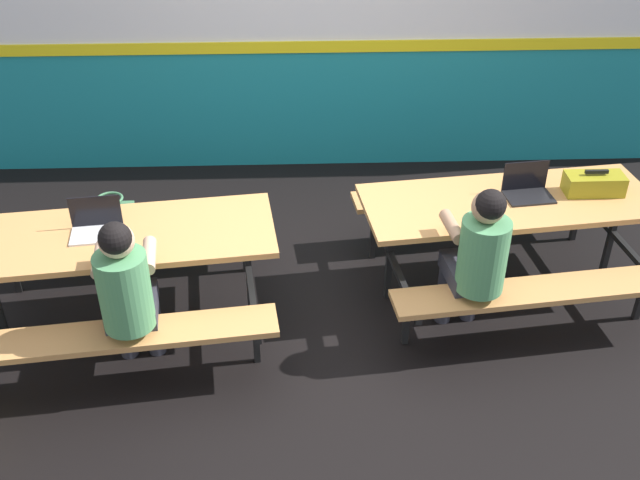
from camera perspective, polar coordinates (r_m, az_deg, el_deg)
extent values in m
cube|color=black|center=(5.28, 0.04, -5.71)|extent=(10.00, 10.00, 0.02)
cube|color=teal|center=(7.00, -0.69, 10.07)|extent=(8.00, 0.12, 1.10)
cube|color=yellow|center=(6.72, -0.71, 14.55)|extent=(8.00, 0.03, 0.10)
cube|color=tan|center=(4.93, -15.33, 0.25)|extent=(2.09, 0.98, 0.04)
cube|color=tan|center=(4.59, -15.34, -7.08)|extent=(1.93, 0.50, 0.04)
cube|color=tan|center=(5.62, -14.46, 1.27)|extent=(1.93, 0.50, 0.04)
cube|color=black|center=(5.79, -22.35, -2.01)|extent=(0.04, 0.04, 0.41)
cube|color=black|center=(5.10, -5.47, -2.43)|extent=(0.04, 0.04, 0.70)
cube|color=black|center=(5.07, -5.50, -2.06)|extent=(0.22, 1.54, 0.04)
cube|color=black|center=(4.79, -4.91, -7.36)|extent=(0.04, 0.04, 0.41)
cube|color=black|center=(5.60, -5.79, -0.63)|extent=(0.04, 0.04, 0.41)
cube|color=tan|center=(5.29, 14.28, 2.84)|extent=(2.09, 0.98, 0.04)
cube|color=tan|center=(4.97, 16.43, -3.75)|extent=(1.93, 0.50, 0.04)
cube|color=tan|center=(5.94, 11.73, 3.52)|extent=(1.93, 0.50, 0.04)
cube|color=black|center=(5.24, 5.32, -1.29)|extent=(0.04, 0.04, 0.70)
cube|color=black|center=(5.22, 5.34, -0.93)|extent=(0.22, 1.54, 0.04)
cube|color=black|center=(4.94, 6.60, -5.99)|extent=(0.04, 0.04, 0.41)
cube|color=black|center=(5.73, 4.07, 0.37)|extent=(0.04, 0.04, 0.41)
cube|color=black|center=(5.83, 21.33, 0.24)|extent=(0.04, 0.04, 0.70)
cube|color=black|center=(5.81, 21.41, 0.57)|extent=(0.22, 1.54, 0.04)
cube|color=black|center=(6.28, 19.00, 1.63)|extent=(0.04, 0.04, 0.41)
cylinder|color=#2D2D38|center=(4.96, -14.65, -6.48)|extent=(0.11, 0.11, 0.45)
cylinder|color=#2D2D38|center=(4.94, -12.57, -6.33)|extent=(0.11, 0.11, 0.45)
cube|color=#2D2D38|center=(4.66, -14.15, -4.89)|extent=(0.34, 0.41, 0.12)
cylinder|color=#4C8C59|center=(4.38, -14.69, -3.79)|extent=(0.30, 0.30, 0.48)
cylinder|color=tan|center=(4.51, -16.47, -1.44)|extent=(0.11, 0.31, 0.08)
cylinder|color=tan|center=(4.47, -12.93, -1.14)|extent=(0.11, 0.31, 0.08)
sphere|color=tan|center=(4.21, -15.30, -0.05)|extent=(0.20, 0.20, 0.20)
sphere|color=black|center=(4.17, -15.39, 0.13)|extent=(0.18, 0.18, 0.18)
cylinder|color=#2D2D38|center=(5.15, 9.52, -4.06)|extent=(0.11, 0.11, 0.45)
cylinder|color=#2D2D38|center=(5.21, 11.41, -3.84)|extent=(0.11, 0.11, 0.45)
cube|color=#2D2D38|center=(4.90, 11.34, -2.36)|extent=(0.34, 0.41, 0.12)
cylinder|color=#4C8C59|center=(4.63, 12.33, -1.16)|extent=(0.30, 0.30, 0.48)
cylinder|color=#A57A5B|center=(4.69, 10.06, 1.01)|extent=(0.11, 0.31, 0.08)
cylinder|color=#A57A5B|center=(4.78, 13.25, 1.28)|extent=(0.11, 0.31, 0.08)
sphere|color=#A57A5B|center=(4.48, 12.74, 2.47)|extent=(0.20, 0.20, 0.20)
sphere|color=black|center=(4.43, 12.92, 2.66)|extent=(0.18, 0.18, 0.18)
cube|color=silver|center=(4.93, -16.69, 0.40)|extent=(0.34, 0.26, 0.01)
cube|color=black|center=(4.97, -16.79, 2.14)|extent=(0.32, 0.05, 0.21)
cube|color=black|center=(5.33, 15.66, 3.18)|extent=(0.34, 0.26, 0.01)
cube|color=black|center=(5.36, 15.41, 4.79)|extent=(0.32, 0.05, 0.21)
cube|color=olive|center=(5.50, 20.20, 4.05)|extent=(0.40, 0.18, 0.14)
cube|color=black|center=(5.46, 20.39, 4.92)|extent=(0.16, 0.02, 0.02)
cube|color=#3F724C|center=(6.11, -15.45, 1.10)|extent=(0.34, 0.14, 0.36)
torus|color=#3F724C|center=(5.99, -15.79, 3.05)|extent=(0.21, 0.21, 0.02)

